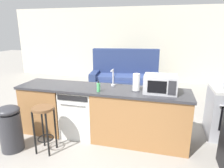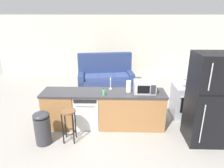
{
  "view_description": "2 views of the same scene",
  "coord_description": "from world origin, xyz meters",
  "px_view_note": "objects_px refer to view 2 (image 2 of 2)",
  "views": [
    {
      "loc": [
        1.14,
        -3.07,
        1.87
      ],
      "look_at": [
        0.24,
        0.4,
        0.87
      ],
      "focal_mm": 32.0,
      "sensor_mm": 36.0,
      "label": 1
    },
    {
      "loc": [
        0.47,
        -4.38,
        2.67
      ],
      "look_at": [
        0.34,
        0.42,
        0.95
      ],
      "focal_mm": 32.0,
      "sensor_mm": 36.0,
      "label": 2
    }
  ],
  "objects_px": {
    "stove_range": "(187,101)",
    "paper_towel_roll": "(129,87)",
    "bar_stool": "(69,119)",
    "couch": "(106,77)",
    "kettle": "(185,83)",
    "dishwasher": "(87,110)",
    "refrigerator": "(208,100)",
    "trash_bin": "(42,128)",
    "soap_bottle": "(104,92)",
    "microwave": "(145,87)"
  },
  "relations": [
    {
      "from": "kettle",
      "to": "trash_bin",
      "type": "height_order",
      "value": "kettle"
    },
    {
      "from": "dishwasher",
      "to": "trash_bin",
      "type": "height_order",
      "value": "dishwasher"
    },
    {
      "from": "kettle",
      "to": "stove_range",
      "type": "bearing_deg",
      "value": 37.16
    },
    {
      "from": "microwave",
      "to": "paper_towel_roll",
      "type": "relative_size",
      "value": 1.77
    },
    {
      "from": "trash_bin",
      "to": "couch",
      "type": "distance_m",
      "value": 3.66
    },
    {
      "from": "dishwasher",
      "to": "refrigerator",
      "type": "distance_m",
      "value": 2.71
    },
    {
      "from": "dishwasher",
      "to": "microwave",
      "type": "bearing_deg",
      "value": -0.06
    },
    {
      "from": "soap_bottle",
      "to": "trash_bin",
      "type": "height_order",
      "value": "soap_bottle"
    },
    {
      "from": "trash_bin",
      "to": "dishwasher",
      "type": "bearing_deg",
      "value": 41.56
    },
    {
      "from": "dishwasher",
      "to": "couch",
      "type": "xyz_separation_m",
      "value": [
        0.29,
        2.72,
        -0.03
      ]
    },
    {
      "from": "stove_range",
      "to": "refrigerator",
      "type": "relative_size",
      "value": 0.46
    },
    {
      "from": "stove_range",
      "to": "bar_stool",
      "type": "relative_size",
      "value": 1.22
    },
    {
      "from": "stove_range",
      "to": "paper_towel_roll",
      "type": "relative_size",
      "value": 3.19
    },
    {
      "from": "trash_bin",
      "to": "couch",
      "type": "bearing_deg",
      "value": 71.83
    },
    {
      "from": "trash_bin",
      "to": "bar_stool",
      "type": "bearing_deg",
      "value": 10.13
    },
    {
      "from": "dishwasher",
      "to": "couch",
      "type": "distance_m",
      "value": 2.73
    },
    {
      "from": "dishwasher",
      "to": "soap_bottle",
      "type": "relative_size",
      "value": 4.77
    },
    {
      "from": "refrigerator",
      "to": "microwave",
      "type": "height_order",
      "value": "refrigerator"
    },
    {
      "from": "soap_bottle",
      "to": "bar_stool",
      "type": "distance_m",
      "value": 0.96
    },
    {
      "from": "microwave",
      "to": "refrigerator",
      "type": "bearing_deg",
      "value": -23.95
    },
    {
      "from": "soap_bottle",
      "to": "couch",
      "type": "distance_m",
      "value": 2.98
    },
    {
      "from": "kettle",
      "to": "dishwasher",
      "type": "bearing_deg",
      "value": -170.15
    },
    {
      "from": "dishwasher",
      "to": "stove_range",
      "type": "relative_size",
      "value": 0.93
    },
    {
      "from": "kettle",
      "to": "microwave",
      "type": "bearing_deg",
      "value": -158.35
    },
    {
      "from": "microwave",
      "to": "soap_bottle",
      "type": "bearing_deg",
      "value": -168.23
    },
    {
      "from": "soap_bottle",
      "to": "kettle",
      "type": "bearing_deg",
      "value": 17.14
    },
    {
      "from": "soap_bottle",
      "to": "bar_stool",
      "type": "xyz_separation_m",
      "value": [
        -0.73,
        -0.46,
        -0.44
      ]
    },
    {
      "from": "stove_range",
      "to": "bar_stool",
      "type": "height_order",
      "value": "stove_range"
    },
    {
      "from": "stove_range",
      "to": "kettle",
      "type": "bearing_deg",
      "value": -142.84
    },
    {
      "from": "microwave",
      "to": "trash_bin",
      "type": "bearing_deg",
      "value": -161.23
    },
    {
      "from": "paper_towel_roll",
      "to": "soap_bottle",
      "type": "height_order",
      "value": "paper_towel_roll"
    },
    {
      "from": "bar_stool",
      "to": "couch",
      "type": "relative_size",
      "value": 0.35
    },
    {
      "from": "dishwasher",
      "to": "microwave",
      "type": "relative_size",
      "value": 1.68
    },
    {
      "from": "trash_bin",
      "to": "couch",
      "type": "xyz_separation_m",
      "value": [
        1.14,
        3.47,
        0.02
      ]
    },
    {
      "from": "microwave",
      "to": "dishwasher",
      "type": "bearing_deg",
      "value": 179.94
    },
    {
      "from": "trash_bin",
      "to": "paper_towel_roll",
      "type": "bearing_deg",
      "value": 22.1
    },
    {
      "from": "trash_bin",
      "to": "kettle",
      "type": "bearing_deg",
      "value": 19.71
    },
    {
      "from": "soap_bottle",
      "to": "microwave",
      "type": "bearing_deg",
      "value": 11.77
    },
    {
      "from": "stove_range",
      "to": "paper_towel_roll",
      "type": "distance_m",
      "value": 1.8
    },
    {
      "from": "paper_towel_roll",
      "to": "kettle",
      "type": "distance_m",
      "value": 1.51
    },
    {
      "from": "bar_stool",
      "to": "trash_bin",
      "type": "distance_m",
      "value": 0.58
    },
    {
      "from": "stove_range",
      "to": "trash_bin",
      "type": "xyz_separation_m",
      "value": [
        -3.45,
        -1.3,
        -0.07
      ]
    },
    {
      "from": "dishwasher",
      "to": "bar_stool",
      "type": "xyz_separation_m",
      "value": [
        -0.31,
        -0.66,
        0.11
      ]
    },
    {
      "from": "bar_stool",
      "to": "couch",
      "type": "distance_m",
      "value": 3.43
    },
    {
      "from": "dishwasher",
      "to": "soap_bottle",
      "type": "height_order",
      "value": "soap_bottle"
    },
    {
      "from": "dishwasher",
      "to": "stove_range",
      "type": "bearing_deg",
      "value": 11.91
    },
    {
      "from": "microwave",
      "to": "couch",
      "type": "xyz_separation_m",
      "value": [
        -1.08,
        2.72,
        -0.65
      ]
    },
    {
      "from": "paper_towel_roll",
      "to": "refrigerator",
      "type": "bearing_deg",
      "value": -18.67
    },
    {
      "from": "stove_range",
      "to": "paper_towel_roll",
      "type": "bearing_deg",
      "value": -160.97
    },
    {
      "from": "stove_range",
      "to": "trash_bin",
      "type": "height_order",
      "value": "stove_range"
    }
  ]
}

